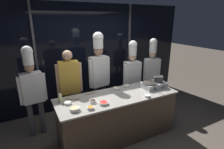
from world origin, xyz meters
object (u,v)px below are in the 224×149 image
at_px(prep_bowl_rice, 147,96).
at_px(chef_line, 132,72).
at_px(prep_bowl_ginger, 75,109).
at_px(person_guest, 69,82).
at_px(serving_spoon_slotted, 76,99).
at_px(chef_pastry, 152,68).
at_px(chef_head, 32,86).
at_px(stock_pot, 159,79).
at_px(prep_bowl_bell_pepper, 104,103).
at_px(prep_bowl_bean_sprouts, 68,103).
at_px(prep_bowl_soy_glaze, 93,101).
at_px(frying_pan, 150,82).
at_px(serving_spoon_solid, 92,93).
at_px(portable_stove, 154,85).
at_px(squeeze_bottle_oil, 60,98).
at_px(prep_bowl_carrots, 91,108).
at_px(prep_bowl_garlic, 126,86).
at_px(prep_bowl_noodles, 117,89).
at_px(chef_sous, 99,70).

bearing_deg(prep_bowl_rice, chef_line, 71.98).
height_order(prep_bowl_ginger, person_guest, person_guest).
distance_m(serving_spoon_slotted, chef_pastry, 2.31).
relative_size(serving_spoon_slotted, chef_head, 0.13).
relative_size(prep_bowl_ginger, chef_line, 0.09).
bearing_deg(stock_pot, prep_bowl_bell_pepper, -171.56).
bearing_deg(chef_line, chef_pastry, -171.05).
bearing_deg(prep_bowl_bean_sprouts, prep_bowl_soy_glaze, -19.65).
height_order(prep_bowl_rice, serving_spoon_slotted, prep_bowl_rice).
height_order(serving_spoon_slotted, chef_head, chef_head).
height_order(frying_pan, serving_spoon_solid, frying_pan).
distance_m(portable_stove, serving_spoon_solid, 1.33).
bearing_deg(frying_pan, squeeze_bottle_oil, 172.81).
bearing_deg(prep_bowl_bell_pepper, serving_spoon_solid, 91.14).
height_order(prep_bowl_bean_sprouts, prep_bowl_carrots, prep_bowl_carrots).
bearing_deg(prep_bowl_garlic, prep_bowl_rice, -81.77).
height_order(prep_bowl_soy_glaze, prep_bowl_bell_pepper, prep_bowl_soy_glaze).
xyz_separation_m(portable_stove, prep_bowl_bell_pepper, (-1.28, -0.21, -0.03)).
height_order(squeeze_bottle_oil, serving_spoon_slotted, squeeze_bottle_oil).
distance_m(prep_bowl_garlic, serving_spoon_slotted, 1.14).
relative_size(prep_bowl_soy_glaze, person_guest, 0.07).
bearing_deg(prep_bowl_noodles, chef_line, 34.01).
relative_size(frying_pan, serving_spoon_slotted, 2.16).
height_order(prep_bowl_garlic, chef_line, chef_line).
height_order(prep_bowl_noodles, person_guest, person_guest).
xyz_separation_m(portable_stove, serving_spoon_solid, (-1.29, 0.32, -0.05)).
bearing_deg(frying_pan, chef_head, 159.74).
bearing_deg(prep_bowl_rice, squeeze_bottle_oil, 160.09).
height_order(portable_stove, chef_pastry, chef_pastry).
distance_m(portable_stove, prep_bowl_noodles, 0.81).
xyz_separation_m(prep_bowl_garlic, prep_bowl_rice, (0.09, -0.60, -0.00)).
relative_size(stock_pot, chef_pastry, 0.12).
bearing_deg(prep_bowl_soy_glaze, chef_line, 30.38).
bearing_deg(portable_stove, prep_bowl_rice, -143.08).
bearing_deg(prep_bowl_ginger, squeeze_bottle_oil, 108.49).
bearing_deg(portable_stove, chef_line, 97.23).
xyz_separation_m(stock_pot, prep_bowl_rice, (-0.54, -0.32, -0.16)).
xyz_separation_m(prep_bowl_rice, chef_pastry, (1.01, 1.11, 0.14)).
distance_m(squeeze_bottle_oil, person_guest, 0.59).
distance_m(person_guest, chef_line, 1.53).
bearing_deg(squeeze_bottle_oil, serving_spoon_slotted, -3.26).
bearing_deg(chef_pastry, stock_pot, 68.27).
height_order(portable_stove, prep_bowl_ginger, portable_stove).
bearing_deg(prep_bowl_bell_pepper, stock_pot, 8.44).
distance_m(chef_head, chef_line, 2.24).
distance_m(stock_pot, serving_spoon_solid, 1.45).
bearing_deg(prep_bowl_noodles, person_guest, 150.41).
relative_size(prep_bowl_carrots, chef_sous, 0.06).
bearing_deg(chef_pastry, serving_spoon_solid, 22.86).
height_order(chef_head, person_guest, chef_head).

